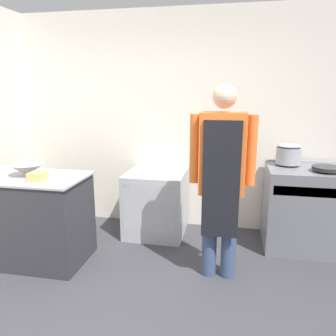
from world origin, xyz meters
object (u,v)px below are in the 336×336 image
saute_pan (327,168)px  mixing_bowl (27,170)px  person_cook (222,173)px  stock_pot (289,154)px  stove (303,208)px  fridge_unit (156,203)px  plastic_tub (38,176)px

saute_pan → mixing_bowl: bearing=-166.9°
person_cook → stock_pot: 1.15m
mixing_bowl → saute_pan: size_ratio=1.16×
person_cook → stock_pot: person_cook is taller
stove → fridge_unit: 1.70m
fridge_unit → mixing_bowl: size_ratio=2.32×
stove → person_cook: bearing=-138.5°
fridge_unit → saute_pan: (1.86, -0.15, 0.56)m
person_cook → saute_pan: size_ratio=6.21×
stove → stock_pot: (-0.18, 0.12, 0.59)m
stove → mixing_bowl: size_ratio=2.78×
stock_pot → mixing_bowl: bearing=-160.6°
fridge_unit → stove: bearing=-1.1°
mixing_bowl → plastic_tub: size_ratio=2.28×
mixing_bowl → stove: bearing=16.0°
saute_pan → stock_pot: bearing=145.7°
stove → fridge_unit: (-1.70, 0.03, -0.07)m
fridge_unit → person_cook: bearing=-45.6°
stove → plastic_tub: plastic_tub is taller
fridge_unit → stock_pot: size_ratio=2.88×
person_cook → stock_pot: bearing=52.1°
fridge_unit → plastic_tub: bearing=-132.4°
stove → person_cook: (-0.89, -0.79, 0.56)m
plastic_tub → mixing_bowl: bearing=143.1°
mixing_bowl → plastic_tub: 0.26m
fridge_unit → person_cook: size_ratio=0.43×
fridge_unit → saute_pan: bearing=-4.6°
saute_pan → stove: bearing=144.4°
stove → mixing_bowl: bearing=-164.0°
mixing_bowl → plastic_tub: bearing=-36.9°
stove → fridge_unit: bearing=178.9°
plastic_tub → stock_pot: (2.43, 1.09, 0.10)m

